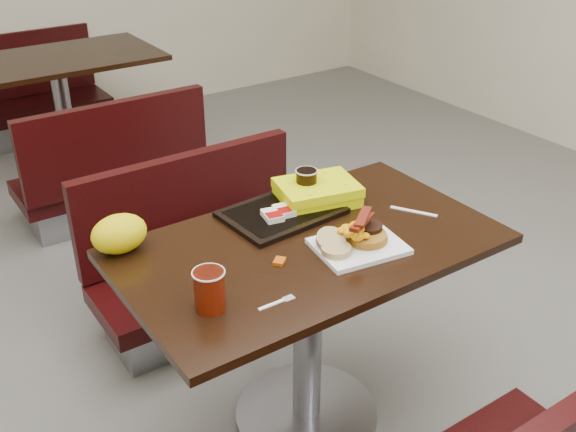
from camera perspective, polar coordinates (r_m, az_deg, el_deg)
floor at (r=2.60m, az=1.56°, el=-16.57°), size 6.00×7.00×0.01m
table_near at (r=2.35m, az=1.68°, el=-10.11°), size 1.20×0.70×0.75m
bench_near_n at (r=2.85m, az=-6.57°, el=-2.97°), size 1.00×0.46×0.72m
table_far at (r=4.46m, az=-18.36°, el=7.97°), size 1.20×0.70×0.75m
bench_far_s at (r=3.84m, az=-15.13°, el=4.90°), size 1.00×0.46×0.72m
bench_far_n at (r=5.12m, az=-20.76°, el=9.95°), size 1.00×0.46×0.72m
platter at (r=2.11m, az=5.99°, el=-2.56°), size 0.30×0.25×0.02m
pancake_stack at (r=2.12m, az=6.66°, el=-1.70°), size 0.17×0.17×0.03m
sausage_patty at (r=2.13m, az=6.87°, el=-0.89°), size 0.10×0.10×0.01m
scrambled_eggs at (r=2.08m, az=5.79°, el=-1.13°), size 0.11×0.10×0.05m
bacon_strips at (r=2.06m, az=6.28°, el=-0.41°), size 0.18×0.15×0.01m
muffin_bottom at (r=2.05m, az=4.10°, el=-2.86°), size 0.10×0.10×0.02m
muffin_top at (r=2.07m, az=3.64°, el=-2.02°), size 0.11×0.11×0.05m
coffee_cup_near at (r=1.82m, az=-6.65°, el=-6.25°), size 0.11×0.11×0.12m
fork at (r=1.85m, az=-1.41°, el=-7.51°), size 0.11×0.02×0.00m
knife at (r=2.35m, az=10.59°, el=0.39°), size 0.10×0.15×0.00m
condiment_syrup at (r=2.03m, az=-0.73°, el=-3.84°), size 0.05×0.05×0.01m
tray at (r=2.28m, az=-0.53°, el=0.30°), size 0.40×0.30×0.02m
hashbrown_sleeve_left at (r=2.23m, az=-1.32°, el=0.06°), size 0.07×0.09×0.02m
hashbrown_sleeve_right at (r=2.26m, az=-0.34°, el=0.47°), size 0.07×0.09×0.02m
coffee_cup_far at (r=2.35m, az=1.56°, el=2.79°), size 0.09×0.09×0.10m
clamshell at (r=2.36m, az=2.49°, el=2.00°), size 0.31×0.26×0.07m
paper_bag at (r=2.12m, az=-14.09°, el=-1.46°), size 0.19×0.16×0.12m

